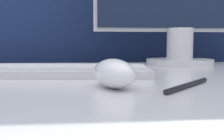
{
  "coord_description": "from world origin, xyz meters",
  "views": [
    {
      "loc": [
        -0.07,
        -0.58,
        0.83
      ],
      "look_at": [
        -0.03,
        -0.14,
        0.79
      ],
      "focal_mm": 42.0,
      "sensor_mm": 36.0,
      "label": 1
    }
  ],
  "objects": [
    {
      "name": "partition_panel",
      "position": [
        0.0,
        0.56,
        0.74
      ],
      "size": [
        5.0,
        0.03,
        1.48
      ],
      "color": "navy",
      "rests_on": "ground_plane"
    },
    {
      "name": "keyboard",
      "position": [
        -0.15,
        -0.01,
        0.77
      ],
      "size": [
        0.43,
        0.16,
        0.02
      ],
      "rotation": [
        0.0,
        0.0,
        -0.11
      ],
      "color": "silver",
      "rests_on": "desk"
    },
    {
      "name": "pen",
      "position": [
        0.09,
        -0.18,
        0.77
      ],
      "size": [
        0.11,
        0.12,
        0.01
      ],
      "rotation": [
        0.0,
        0.0,
        0.83
      ],
      "color": "black",
      "rests_on": "desk"
    },
    {
      "name": "computer_mouse_near",
      "position": [
        -0.03,
        -0.17,
        0.78
      ],
      "size": [
        0.08,
        0.11,
        0.05
      ],
      "rotation": [
        0.0,
        0.0,
        0.31
      ],
      "color": "white",
      "rests_on": "desk"
    }
  ]
}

